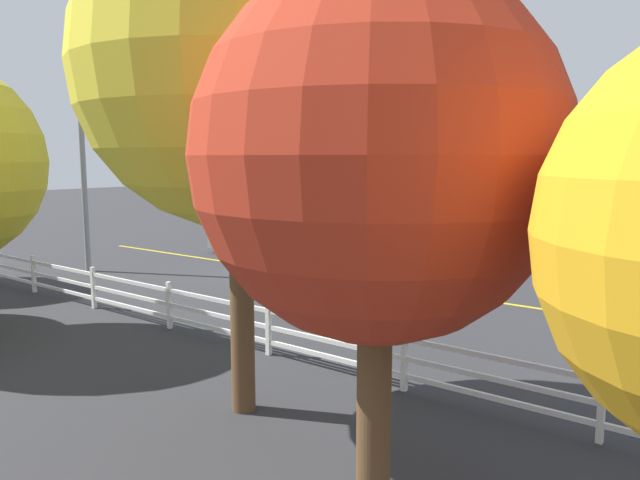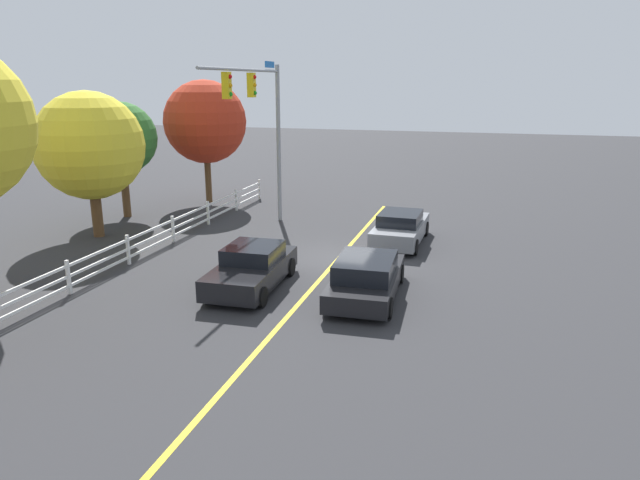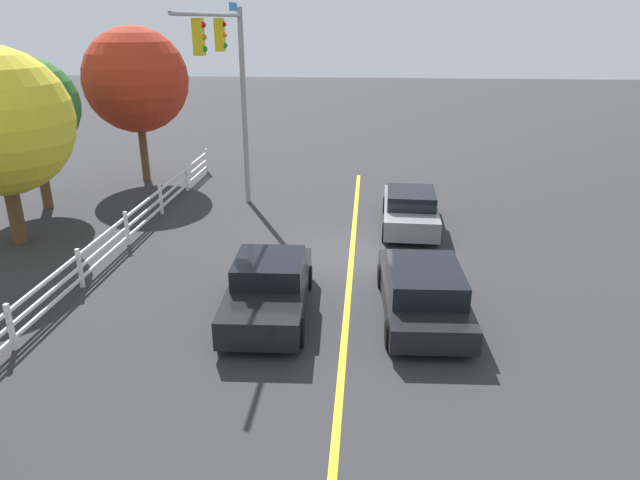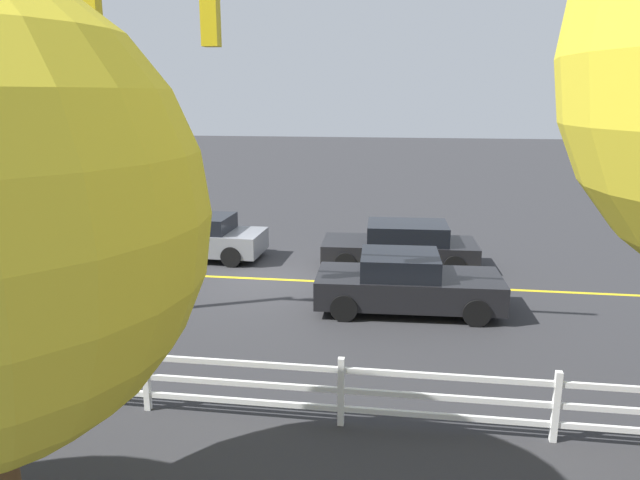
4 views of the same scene
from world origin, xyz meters
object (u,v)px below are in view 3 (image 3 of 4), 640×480
tree_0 (31,107)px  tree_2 (136,80)px  car_0 (269,288)px  car_2 (423,291)px  car_1 (410,209)px

tree_0 → tree_2: (4.48, -2.34, 0.55)m
tree_2 → car_0: bearing=-147.4°
car_0 → car_2: 3.86m
tree_0 → tree_2: 5.09m
car_0 → tree_0: 13.32m
car_0 → tree_0: (7.87, 10.24, 3.28)m
car_2 → tree_0: tree_0 is taller
car_0 → tree_0: bearing=-129.9°
car_0 → tree_2: tree_2 is taller
car_2 → tree_0: size_ratio=0.82×
tree_0 → tree_2: bearing=-27.6°
tree_2 → car_2: bearing=-136.0°
tree_0 → car_1: bearing=-94.4°
car_0 → car_1: bearing=147.5°
car_0 → car_2: (0.17, -3.85, -0.01)m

